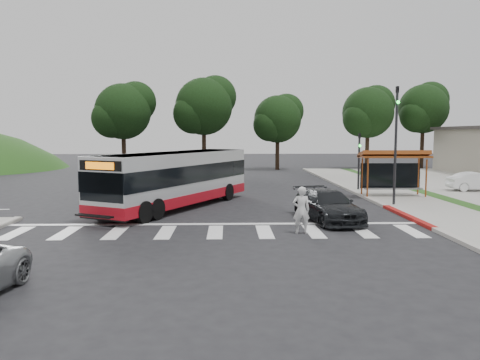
{
  "coord_description": "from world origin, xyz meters",
  "views": [
    {
      "loc": [
        0.51,
        -23.61,
        3.96
      ],
      "look_at": [
        1.14,
        0.26,
        1.6
      ],
      "focal_mm": 35.0,
      "sensor_mm": 36.0,
      "label": 1
    }
  ],
  "objects": [
    {
      "name": "ground",
      "position": [
        0.0,
        0.0,
        0.0
      ],
      "size": [
        140.0,
        140.0,
        0.0
      ],
      "primitive_type": "plane",
      "color": "black",
      "rests_on": "ground"
    },
    {
      "name": "traffic_signal_ne_short",
      "position": [
        9.6,
        8.49,
        2.48
      ],
      "size": [
        0.18,
        0.37,
        4.0
      ],
      "color": "black",
      "rests_on": "ground"
    },
    {
      "name": "tree_ne_a",
      "position": [
        16.08,
        28.06,
        6.39
      ],
      "size": [
        6.16,
        5.74,
        9.3
      ],
      "color": "black",
      "rests_on": "parking_lot"
    },
    {
      "name": "tree_north_b",
      "position": [
        6.07,
        28.06,
        5.66
      ],
      "size": [
        5.72,
        5.33,
        8.43
      ],
      "color": "black",
      "rests_on": "ground"
    },
    {
      "name": "crosswalk_ladder",
      "position": [
        0.0,
        -5.0,
        0.01
      ],
      "size": [
        18.0,
        2.6,
        0.01
      ],
      "primitive_type": "cube",
      "color": "silver",
      "rests_on": "ground"
    },
    {
      "name": "tree_north_c",
      "position": [
        -9.92,
        24.06,
        6.29
      ],
      "size": [
        6.16,
        5.74,
        9.3
      ],
      "color": "black",
      "rests_on": "ground"
    },
    {
      "name": "traffic_signal_ne_tall",
      "position": [
        9.6,
        1.49,
        3.88
      ],
      "size": [
        0.18,
        0.37,
        6.5
      ],
      "color": "black",
      "rests_on": "ground"
    },
    {
      "name": "parked_car_1",
      "position": [
        17.49,
        7.58,
        0.73
      ],
      "size": [
        3.86,
        1.5,
        1.25
      ],
      "primitive_type": "imported",
      "rotation": [
        0.0,
        0.0,
        1.52
      ],
      "color": "white",
      "rests_on": "parking_lot"
    },
    {
      "name": "bus_shelter",
      "position": [
        10.8,
        5.1,
        2.35
      ],
      "size": [
        4.2,
        1.6,
        2.86
      ],
      "color": "#8E4017",
      "rests_on": "sidewalk_east"
    },
    {
      "name": "sidewalk_east",
      "position": [
        11.0,
        8.0,
        0.06
      ],
      "size": [
        4.0,
        40.0,
        0.12
      ],
      "primitive_type": "cube",
      "color": "gray",
      "rests_on": "ground"
    },
    {
      "name": "curb_east",
      "position": [
        9.0,
        8.0,
        0.07
      ],
      "size": [
        0.3,
        40.0,
        0.15
      ],
      "primitive_type": "cube",
      "color": "#9E9991",
      "rests_on": "ground"
    },
    {
      "name": "transit_bus",
      "position": [
        -2.24,
        1.42,
        1.49
      ],
      "size": [
        7.55,
        11.39,
        2.98
      ],
      "primitive_type": null,
      "rotation": [
        0.0,
        0.0,
        -0.48
      ],
      "color": "silver",
      "rests_on": "ground"
    },
    {
      "name": "dark_sedan",
      "position": [
        5.07,
        -2.68,
        0.71
      ],
      "size": [
        2.91,
        5.17,
        1.41
      ],
      "primitive_type": "imported",
      "rotation": [
        0.0,
        0.0,
        0.2
      ],
      "color": "black",
      "rests_on": "ground"
    },
    {
      "name": "curb_east_red",
      "position": [
        9.0,
        -2.0,
        0.08
      ],
      "size": [
        0.32,
        6.0,
        0.15
      ],
      "primitive_type": "cube",
      "color": "maroon",
      "rests_on": "ground"
    },
    {
      "name": "tree_ne_b",
      "position": [
        23.08,
        30.06,
        6.92
      ],
      "size": [
        6.16,
        5.74,
        10.02
      ],
      "color": "black",
      "rests_on": "ground"
    },
    {
      "name": "tree_north_a",
      "position": [
        -1.92,
        26.07,
        6.92
      ],
      "size": [
        6.6,
        6.15,
        10.17
      ],
      "color": "black",
      "rests_on": "ground"
    },
    {
      "name": "pedestrian",
      "position": [
        3.43,
        -5.31,
        0.94
      ],
      "size": [
        0.7,
        0.47,
        1.89
      ],
      "primitive_type": "imported",
      "rotation": [
        0.0,
        0.0,
        3.17
      ],
      "color": "silver",
      "rests_on": "ground"
    }
  ]
}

